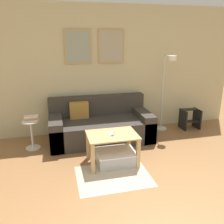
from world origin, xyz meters
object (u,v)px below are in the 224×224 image
Objects in this scene: storage_bin at (115,157)px; book_stack at (31,118)px; step_stool at (190,118)px; floor_lamp at (166,89)px; side_table at (31,132)px; couch at (100,126)px; remote_control at (113,134)px; coffee_table at (112,141)px; cell_phone at (111,134)px.

book_stack is at bearing 145.08° from storage_bin.
book_stack is 0.58× the size of step_stool.
storage_bin is 1.42× the size of step_stool.
floor_lamp is 3.03× the size of side_table.
couch is 1.28m from side_table.
couch is at bearing 113.38° from remote_control.
coffee_table is 1.27× the size of storage_bin.
remote_control is (0.01, -0.01, 0.12)m from coffee_table.
floor_lamp is 1.81m from cell_phone.
coffee_table is 1.83m from floor_lamp.
cell_phone is (-0.06, 0.04, 0.39)m from storage_bin.
book_stack is (-2.64, -0.19, -0.34)m from floor_lamp.
book_stack reaches higher than cell_phone.
side_table reaches higher than step_stool.
coffee_table reaches higher than step_stool.
side_table is 2.10× the size of book_stack.
floor_lamp is at bearing 37.31° from coffee_table.
step_stool is at bearing 0.83° from floor_lamp.
cell_phone is at bearing -143.19° from floor_lamp.
step_stool is at bearing 2.44° from couch.
remote_control is at bearing -20.50° from coffee_table.
storage_bin is at bearing -34.92° from book_stack.
cell_phone is at bearing -90.82° from couch.
storage_bin is 2.44× the size of book_stack.
cell_phone is at bearing 148.90° from coffee_table.
side_table is 1.56m from remote_control.
cell_phone is 0.33× the size of step_stool.
couch is at bearing 5.64° from side_table.
cell_phone is (-0.01, 0.01, 0.12)m from coffee_table.
step_stool is at bearing 29.07° from storage_bin.
side_table is (-2.66, -0.20, -0.60)m from floor_lamp.
cell_phone is at bearing 176.50° from remote_control.
storage_bin is at bearing -87.33° from couch.
couch is 1.03m from storage_bin.
couch reaches higher than step_stool.
side_table is at bearing -174.36° from couch.
book_stack is at bearing -176.58° from step_stool.
couch is 3.68× the size of side_table.
storage_bin is at bearing -150.93° from step_stool.
step_stool is (0.63, 0.01, -0.68)m from floor_lamp.
book_stack reaches higher than coffee_table.
floor_lamp reaches higher than remote_control.
book_stack is 3.30m from step_stool.
floor_lamp reaches higher than storage_bin.
book_stack is 1.67× the size of remote_control.
coffee_table is (0.00, -0.98, 0.11)m from couch.
couch reaches higher than storage_bin.
floor_lamp reaches higher than step_stool.
coffee_table is at bearing 147.61° from storage_bin.
side_table is at bearing 168.61° from remote_control.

